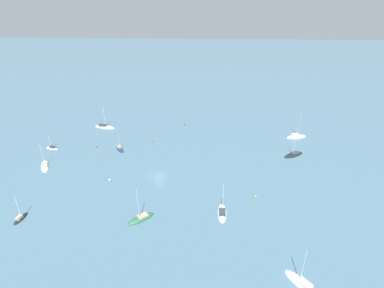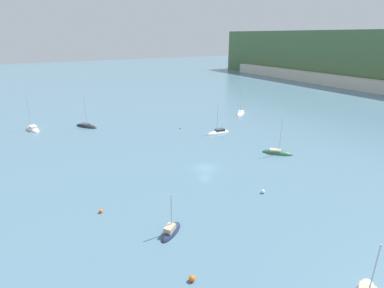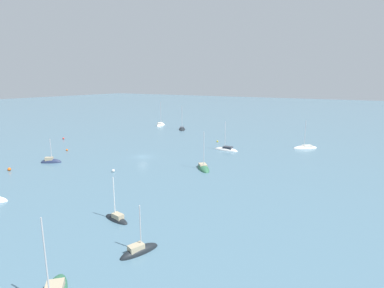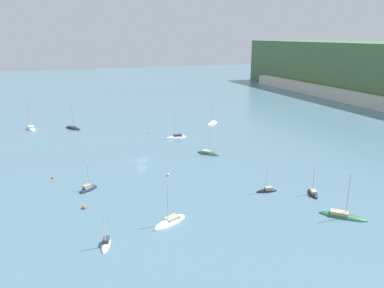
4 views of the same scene
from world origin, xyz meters
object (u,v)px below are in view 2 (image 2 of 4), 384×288
(sailboat_6, at_px, (86,127))
(mooring_buoy_4, at_px, (101,211))
(sailboat_10, at_px, (171,232))
(sailboat_0, at_px, (218,133))
(mooring_buoy_3, at_px, (263,191))
(sailboat_2, at_px, (33,129))
(mooring_buoy_2, at_px, (180,128))
(sailboat_3, at_px, (277,153))
(mooring_buoy_0, at_px, (192,278))
(sailboat_11, at_px, (241,114))

(sailboat_6, xyz_separation_m, mooring_buoy_4, (50.28, -7.97, 0.22))
(sailboat_10, distance_m, mooring_buoy_4, 12.71)
(sailboat_0, xyz_separation_m, mooring_buoy_3, (32.81, -12.95, 0.23))
(sailboat_6, bearing_deg, sailboat_2, -140.06)
(mooring_buoy_2, distance_m, mooring_buoy_4, 46.95)
(mooring_buoy_3, bearing_deg, sailboat_2, -152.11)
(sailboat_0, relative_size, mooring_buoy_2, 17.82)
(sailboat_6, height_order, mooring_buoy_2, sailboat_6)
(sailboat_0, relative_size, mooring_buoy_3, 13.88)
(sailboat_3, bearing_deg, mooring_buoy_3, -92.68)
(mooring_buoy_2, bearing_deg, mooring_buoy_0, -26.53)
(sailboat_3, relative_size, sailboat_11, 1.04)
(sailboat_0, xyz_separation_m, sailboat_6, (-25.63, -31.77, -0.03))
(sailboat_2, bearing_deg, sailboat_0, -138.06)
(sailboat_2, relative_size, mooring_buoy_4, 19.79)
(sailboat_0, distance_m, mooring_buoy_2, 11.95)
(sailboat_3, bearing_deg, sailboat_10, -108.14)
(mooring_buoy_2, distance_m, mooring_buoy_3, 42.55)
(sailboat_2, distance_m, sailboat_3, 70.63)
(mooring_buoy_0, bearing_deg, sailboat_6, 178.06)
(sailboat_11, xyz_separation_m, mooring_buoy_4, (39.15, -59.45, 0.22))
(sailboat_6, distance_m, sailboat_10, 60.60)
(sailboat_2, xyz_separation_m, sailboat_6, (4.61, 14.54, -0.05))
(mooring_buoy_4, bearing_deg, sailboat_6, 170.99)
(sailboat_10, bearing_deg, sailboat_6, 52.68)
(sailboat_2, xyz_separation_m, mooring_buoy_3, (63.05, 33.37, 0.21))
(mooring_buoy_2, xyz_separation_m, mooring_buoy_3, (42.19, -5.55, 0.07))
(sailboat_0, xyz_separation_m, mooring_buoy_4, (24.65, -39.74, 0.19))
(sailboat_11, relative_size, mooring_buoy_2, 18.11)
(sailboat_0, distance_m, sailboat_11, 24.47)
(sailboat_10, distance_m, mooring_buoy_0, 9.39)
(sailboat_0, xyz_separation_m, sailboat_11, (-14.50, 19.71, -0.04))
(mooring_buoy_3, relative_size, mooring_buoy_4, 1.15)
(sailboat_2, distance_m, mooring_buoy_4, 55.29)
(sailboat_10, bearing_deg, sailboat_0, 10.46)
(mooring_buoy_0, height_order, mooring_buoy_2, mooring_buoy_0)
(sailboat_11, bearing_deg, mooring_buoy_2, -28.89)
(sailboat_3, relative_size, sailboat_10, 1.39)
(sailboat_10, bearing_deg, mooring_buoy_0, -137.99)
(mooring_buoy_0, xyz_separation_m, mooring_buoy_4, (-19.52, -5.61, -0.08))
(sailboat_2, xyz_separation_m, sailboat_11, (15.75, 66.02, -0.06))
(mooring_buoy_4, bearing_deg, sailboat_2, -173.17)
(mooring_buoy_2, bearing_deg, mooring_buoy_4, -43.54)
(sailboat_6, xyz_separation_m, mooring_buoy_2, (16.25, 24.38, 0.19))
(mooring_buoy_2, bearing_deg, sailboat_10, -29.33)
(sailboat_11, bearing_deg, sailboat_0, -3.25)
(sailboat_2, distance_m, mooring_buoy_0, 75.41)
(sailboat_11, distance_m, mooring_buoy_2, 27.58)
(sailboat_10, bearing_deg, sailboat_3, -14.11)
(sailboat_2, height_order, sailboat_11, sailboat_2)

